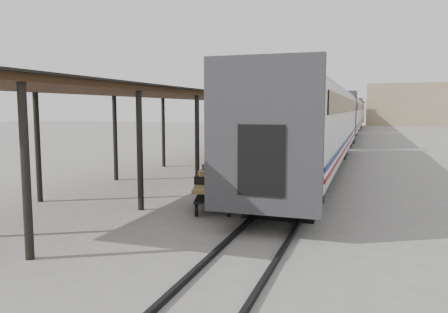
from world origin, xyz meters
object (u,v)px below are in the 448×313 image
luggage_tug (266,141)px  pedestrian (251,140)px  porter (215,163)px  baggage_cart (214,190)px

luggage_tug → pedestrian: size_ratio=0.86×
luggage_tug → porter: porter is taller
baggage_cart → luggage_tug: size_ratio=1.58×
baggage_cart → pedestrian: 18.55m
baggage_cart → pedestrian: (-3.58, 18.20, 0.33)m
luggage_tug → porter: size_ratio=1.05×
porter → baggage_cart: bearing=37.2°
porter → pedestrian: size_ratio=0.82×
luggage_tug → porter: (3.51, -22.45, 1.01)m
porter → pedestrian: 19.25m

